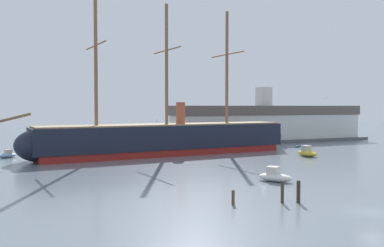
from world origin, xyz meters
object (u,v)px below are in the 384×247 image
(motorboat_near_centre, at_px, (275,176))
(mooring_piling_midwater, at_px, (233,197))
(sailboat_distant_centre, at_px, (156,145))
(mooring_piling_nearest, at_px, (298,192))
(motorboat_far_left, at_px, (7,155))
(dinghy_far_right, at_px, (298,146))
(dockside_warehouse_right, at_px, (268,124))
(seagull_in_flight, at_px, (324,98))
(mooring_piling_right_pair, at_px, (282,192))
(tall_ship, at_px, (167,139))
(motorboat_alongside_stern, at_px, (307,153))

(motorboat_near_centre, relative_size, mooring_piling_midwater, 3.48)
(sailboat_distant_centre, bearing_deg, mooring_piling_nearest, -95.21)
(motorboat_far_left, relative_size, mooring_piling_nearest, 1.78)
(sailboat_distant_centre, bearing_deg, motorboat_far_left, -168.25)
(dinghy_far_right, height_order, sailboat_distant_centre, sailboat_distant_centre)
(motorboat_far_left, relative_size, dockside_warehouse_right, 0.07)
(seagull_in_flight, bearing_deg, sailboat_distant_centre, 103.73)
(motorboat_near_centre, xyz_separation_m, mooring_piling_nearest, (-4.69, -10.57, 0.42))
(mooring_piling_right_pair, xyz_separation_m, mooring_piling_midwater, (-4.60, 1.41, -0.39))
(dinghy_far_right, distance_m, mooring_piling_right_pair, 57.67)
(mooring_piling_nearest, height_order, mooring_piling_right_pair, mooring_piling_nearest)
(dinghy_far_right, relative_size, mooring_piling_right_pair, 1.07)
(motorboat_near_centre, height_order, sailboat_distant_centre, sailboat_distant_centre)
(motorboat_near_centre, xyz_separation_m, motorboat_far_left, (-29.99, 39.88, -0.13))
(motorboat_far_left, xyz_separation_m, seagull_in_flight, (40.86, -36.14, 9.92))
(mooring_piling_nearest, relative_size, seagull_in_flight, 1.90)
(motorboat_far_left, distance_m, mooring_piling_nearest, 56.44)
(tall_ship, distance_m, seagull_in_flight, 32.44)
(sailboat_distant_centre, xyz_separation_m, mooring_piling_nearest, (-5.18, -56.79, 0.53))
(motorboat_alongside_stern, distance_m, mooring_piling_right_pair, 39.99)
(tall_ship, xyz_separation_m, motorboat_far_left, (-27.98, 7.28, -2.60))
(mooring_piling_right_pair, height_order, mooring_piling_midwater, mooring_piling_right_pair)
(motorboat_far_left, height_order, sailboat_distant_centre, sailboat_distant_centre)
(sailboat_distant_centre, bearing_deg, mooring_piling_right_pair, -96.71)
(motorboat_near_centre, distance_m, mooring_piling_midwater, 13.72)
(motorboat_alongside_stern, height_order, motorboat_far_left, motorboat_alongside_stern)
(sailboat_distant_centre, bearing_deg, motorboat_alongside_stern, -52.64)
(mooring_piling_nearest, xyz_separation_m, seagull_in_flight, (15.56, 14.31, 9.38))
(mooring_piling_nearest, height_order, seagull_in_flight, seagull_in_flight)
(mooring_piling_midwater, bearing_deg, dinghy_far_right, 46.35)
(motorboat_far_left, distance_m, seagull_in_flight, 55.44)
(sailboat_distant_centre, height_order, mooring_piling_midwater, sailboat_distant_centre)
(tall_ship, xyz_separation_m, mooring_piling_midwater, (-8.71, -41.16, -2.45))
(motorboat_far_left, distance_m, dinghy_far_right, 60.67)
(tall_ship, bearing_deg, mooring_piling_right_pair, -95.52)
(mooring_piling_midwater, xyz_separation_m, seagull_in_flight, (21.59, 12.30, 9.77))
(dinghy_far_right, distance_m, dockside_warehouse_right, 17.10)
(dinghy_far_right, bearing_deg, mooring_piling_nearest, -127.88)
(tall_ship, height_order, motorboat_alongside_stern, tall_ship)
(motorboat_alongside_stern, relative_size, seagull_in_flight, 4.35)
(motorboat_far_left, relative_size, mooring_piling_midwater, 2.83)
(sailboat_distant_centre, relative_size, seagull_in_flight, 5.72)
(motorboat_alongside_stern, distance_m, mooring_piling_nearest, 39.49)
(motorboat_alongside_stern, height_order, sailboat_distant_centre, sailboat_distant_centre)
(motorboat_near_centre, relative_size, seagull_in_flight, 4.16)
(dinghy_far_right, height_order, dockside_warehouse_right, dockside_warehouse_right)
(motorboat_alongside_stern, relative_size, mooring_piling_midwater, 3.63)
(motorboat_alongside_stern, distance_m, mooring_piling_midwater, 42.27)
(motorboat_alongside_stern, bearing_deg, motorboat_far_left, 158.21)
(motorboat_far_left, distance_m, mooring_piling_midwater, 52.13)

